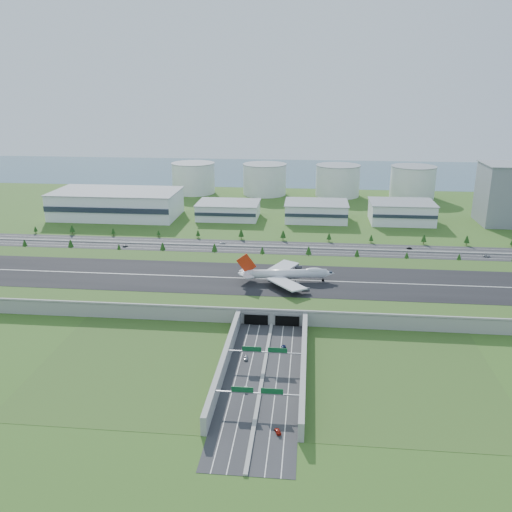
# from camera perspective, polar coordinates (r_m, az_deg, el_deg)

# --- Properties ---
(ground) EXTENTS (1200.00, 1200.00, 0.00)m
(ground) POSITION_cam_1_polar(r_m,az_deg,el_deg) (344.51, 2.27, -3.75)
(ground) COLOR #26551A
(ground) RESTS_ON ground
(airfield_deck) EXTENTS (520.00, 100.00, 9.20)m
(airfield_deck) POSITION_cam_1_polar(r_m,az_deg,el_deg) (342.94, 2.27, -3.12)
(airfield_deck) COLOR gray
(airfield_deck) RESTS_ON ground
(underpass_road) EXTENTS (38.80, 120.40, 8.00)m
(underpass_road) POSITION_cam_1_polar(r_m,az_deg,el_deg) (253.26, 0.82, -11.31)
(underpass_road) COLOR #28282B
(underpass_road) RESTS_ON ground
(sign_gantry_near) EXTENTS (38.70, 0.70, 9.80)m
(sign_gantry_near) POSITION_cam_1_polar(r_m,az_deg,el_deg) (255.41, 0.91, -10.14)
(sign_gantry_near) COLOR gray
(sign_gantry_near) RESTS_ON ground
(sign_gantry_far) EXTENTS (38.70, 0.70, 9.80)m
(sign_gantry_far) POSITION_cam_1_polar(r_m,az_deg,el_deg) (225.23, 0.12, -14.31)
(sign_gantry_far) COLOR gray
(sign_gantry_far) RESTS_ON ground
(north_expressway) EXTENTS (560.00, 36.00, 0.12)m
(north_expressway) POSITION_cam_1_polar(r_m,az_deg,el_deg) (434.10, 3.07, 0.86)
(north_expressway) COLOR #28282B
(north_expressway) RESTS_ON ground
(tree_row) EXTENTS (504.64, 48.67, 8.35)m
(tree_row) POSITION_cam_1_polar(r_m,az_deg,el_deg) (432.61, 4.12, 1.42)
(tree_row) COLOR #3D2819
(tree_row) RESTS_ON ground
(hangar_west) EXTENTS (120.00, 60.00, 25.00)m
(hangar_west) POSITION_cam_1_polar(r_m,az_deg,el_deg) (550.91, -14.44, 5.33)
(hangar_west) COLOR silver
(hangar_west) RESTS_ON ground
(hangar_mid_a) EXTENTS (58.00, 42.00, 15.00)m
(hangar_mid_a) POSITION_cam_1_polar(r_m,az_deg,el_deg) (529.43, -2.92, 4.82)
(hangar_mid_a) COLOR silver
(hangar_mid_a) RESTS_ON ground
(hangar_mid_b) EXTENTS (58.00, 42.00, 17.00)m
(hangar_mid_b) POSITION_cam_1_polar(r_m,az_deg,el_deg) (523.33, 6.35, 4.69)
(hangar_mid_b) COLOR silver
(hangar_mid_b) RESTS_ON ground
(hangar_mid_c) EXTENTS (58.00, 42.00, 19.00)m
(hangar_mid_c) POSITION_cam_1_polar(r_m,az_deg,el_deg) (530.12, 15.06, 4.47)
(hangar_mid_c) COLOR silver
(hangar_mid_c) RESTS_ON ground
(office_tower) EXTENTS (46.00, 46.00, 55.00)m
(office_tower) POSITION_cam_1_polar(r_m,az_deg,el_deg) (554.65, 24.90, 5.90)
(office_tower) COLOR gray
(office_tower) RESTS_ON ground
(fuel_tank_a) EXTENTS (50.00, 50.00, 35.00)m
(fuel_tank_a) POSITION_cam_1_polar(r_m,az_deg,el_deg) (654.06, -6.60, 8.13)
(fuel_tank_a) COLOR silver
(fuel_tank_a) RESTS_ON ground
(fuel_tank_b) EXTENTS (50.00, 50.00, 35.00)m
(fuel_tank_b) POSITION_cam_1_polar(r_m,az_deg,el_deg) (641.42, 0.92, 8.06)
(fuel_tank_b) COLOR silver
(fuel_tank_b) RESTS_ON ground
(fuel_tank_c) EXTENTS (50.00, 50.00, 35.00)m
(fuel_tank_c) POSITION_cam_1_polar(r_m,az_deg,el_deg) (639.91, 8.59, 7.84)
(fuel_tank_c) COLOR silver
(fuel_tank_c) RESTS_ON ground
(fuel_tank_d) EXTENTS (50.00, 50.00, 35.00)m
(fuel_tank_d) POSITION_cam_1_polar(r_m,az_deg,el_deg) (649.62, 16.16, 7.48)
(fuel_tank_d) COLOR silver
(fuel_tank_d) RESTS_ON ground
(bay_water) EXTENTS (1200.00, 260.00, 0.06)m
(bay_water) POSITION_cam_1_polar(r_m,az_deg,el_deg) (809.94, 4.45, 8.82)
(bay_water) COLOR #385A6B
(bay_water) RESTS_ON ground
(boeing_747) EXTENTS (61.05, 57.36, 18.92)m
(boeing_747) POSITION_cam_1_polar(r_m,az_deg,el_deg) (336.48, 3.21, -1.87)
(boeing_747) COLOR silver
(boeing_747) RESTS_ON airfield_deck
(car_0) EXTENTS (2.22, 4.64, 1.53)m
(car_0) POSITION_cam_1_polar(r_m,az_deg,el_deg) (263.86, -1.07, -10.66)
(car_0) COLOR #A5A5AA
(car_0) RESTS_ON ground
(car_1) EXTENTS (1.79, 4.35, 1.40)m
(car_1) POSITION_cam_1_polar(r_m,az_deg,el_deg) (239.61, -1.11, -13.88)
(car_1) COLOR silver
(car_1) RESTS_ON ground
(car_2) EXTENTS (3.40, 5.26, 1.35)m
(car_2) POSITION_cam_1_polar(r_m,az_deg,el_deg) (274.15, 2.94, -9.54)
(car_2) COLOR #0D1642
(car_2) RESTS_ON ground
(car_3) EXTENTS (3.34, 4.95, 1.33)m
(car_3) POSITION_cam_1_polar(r_m,az_deg,el_deg) (215.62, 2.31, -17.95)
(car_3) COLOR maroon
(car_3) RESTS_ON ground
(car_4) EXTENTS (4.77, 3.35, 1.51)m
(car_4) POSITION_cam_1_polar(r_m,az_deg,el_deg) (448.23, -13.60, 1.03)
(car_4) COLOR #4E4E53
(car_4) RESTS_ON ground
(car_5) EXTENTS (4.25, 1.71, 1.37)m
(car_5) POSITION_cam_1_polar(r_m,az_deg,el_deg) (447.07, 15.81, 0.80)
(car_5) COLOR black
(car_5) RESTS_ON ground
(car_6) EXTENTS (5.66, 2.71, 1.56)m
(car_6) POSITION_cam_1_polar(r_m,az_deg,el_deg) (446.76, 23.11, 0.02)
(car_6) COLOR #AEADB2
(car_6) RESTS_ON ground
(car_7) EXTENTS (4.86, 2.14, 1.39)m
(car_7) POSITION_cam_1_polar(r_m,az_deg,el_deg) (445.17, -3.56, 1.39)
(car_7) COLOR silver
(car_7) RESTS_ON ground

